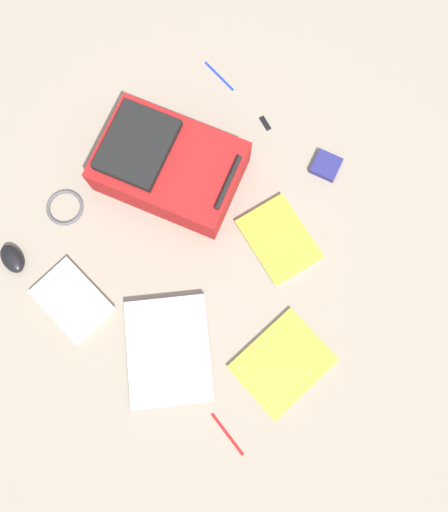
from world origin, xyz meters
TOP-DOWN VIEW (x-y plane):
  - ground_plane at (0.00, 0.00)m, footprint 3.45×3.45m
  - backpack at (-0.11, -0.30)m, footprint 0.44×0.52m
  - laptop at (0.31, 0.11)m, footprint 0.41×0.42m
  - book_red at (-0.19, 0.13)m, footprint 0.25×0.29m
  - book_blue at (0.41, -0.22)m, footprint 0.17×0.24m
  - book_comic at (0.10, 0.40)m, footprint 0.29×0.24m
  - computer_mouse at (0.45, -0.46)m, footprint 0.08×0.11m
  - cable_coil at (0.21, -0.47)m, footprint 0.12×0.12m
  - pen_black at (0.37, 0.42)m, footprint 0.03×0.15m
  - pen_blue at (-0.49, -0.42)m, footprint 0.02×0.15m
  - earbud_pouch at (-0.49, 0.08)m, footprint 0.11×0.11m
  - usb_stick at (-0.47, -0.18)m, footprint 0.03×0.06m

SIDE VIEW (x-z plane):
  - ground_plane at x=0.00m, z-range 0.00..0.00m
  - usb_stick at x=-0.47m, z-range 0.00..0.01m
  - pen_blue at x=-0.49m, z-range 0.00..0.01m
  - pen_black at x=0.37m, z-range 0.00..0.01m
  - cable_coil at x=0.21m, z-range 0.00..0.01m
  - book_comic at x=0.10m, z-range 0.00..0.01m
  - earbud_pouch at x=-0.49m, z-range 0.00..0.02m
  - book_red at x=-0.19m, z-range 0.00..0.02m
  - book_blue at x=0.41m, z-range 0.00..0.02m
  - laptop at x=0.31m, z-range 0.00..0.03m
  - computer_mouse at x=0.45m, z-range 0.00..0.04m
  - backpack at x=-0.11m, z-range -0.01..0.15m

